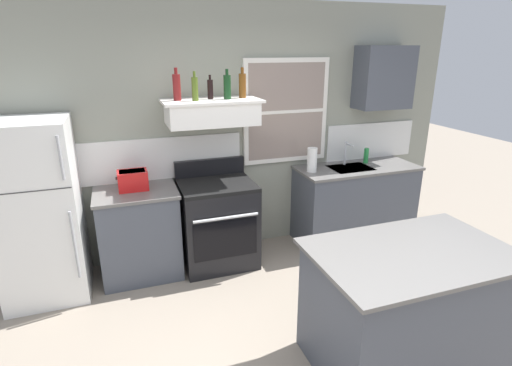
{
  "coord_description": "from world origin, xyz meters",
  "views": [
    {
      "loc": [
        -1.15,
        -1.93,
        2.23
      ],
      "look_at": [
        -0.05,
        1.2,
        1.1
      ],
      "focal_mm": 27.99,
      "sensor_mm": 36.0,
      "label": 1
    }
  ],
  "objects_px": {
    "paper_towel_roll": "(312,160)",
    "kitchen_island": "(406,307)",
    "bottle_balsamic_dark": "(210,89)",
    "bottle_red_label_wine": "(177,87)",
    "bottle_amber_wine": "(242,85)",
    "stove_range": "(218,223)",
    "bottle_olive_oil_square": "(195,88)",
    "bottle_dark_green_wine": "(227,87)",
    "refrigerator": "(38,212)",
    "toaster": "(133,180)",
    "dish_soap_bottle": "(366,156)"
  },
  "relations": [
    {
      "from": "bottle_balsamic_dark",
      "to": "dish_soap_bottle",
      "type": "height_order",
      "value": "bottle_balsamic_dark"
    },
    {
      "from": "stove_range",
      "to": "bottle_olive_oil_square",
      "type": "distance_m",
      "value": 1.41
    },
    {
      "from": "bottle_red_label_wine",
      "to": "bottle_balsamic_dark",
      "type": "xyz_separation_m",
      "value": [
        0.32,
        0.0,
        -0.03
      ]
    },
    {
      "from": "bottle_balsamic_dark",
      "to": "kitchen_island",
      "type": "distance_m",
      "value": 2.59
    },
    {
      "from": "refrigerator",
      "to": "stove_range",
      "type": "distance_m",
      "value": 1.69
    },
    {
      "from": "bottle_olive_oil_square",
      "to": "bottle_amber_wine",
      "type": "bearing_deg",
      "value": 9.3
    },
    {
      "from": "bottle_red_label_wine",
      "to": "bottle_olive_oil_square",
      "type": "relative_size",
      "value": 1.11
    },
    {
      "from": "kitchen_island",
      "to": "paper_towel_roll",
      "type": "bearing_deg",
      "value": 84.62
    },
    {
      "from": "bottle_olive_oil_square",
      "to": "dish_soap_bottle",
      "type": "bearing_deg",
      "value": 2.61
    },
    {
      "from": "paper_towel_roll",
      "to": "kitchen_island",
      "type": "relative_size",
      "value": 0.19
    },
    {
      "from": "refrigerator",
      "to": "paper_towel_roll",
      "type": "xyz_separation_m",
      "value": [
        2.76,
        0.06,
        0.22
      ]
    },
    {
      "from": "toaster",
      "to": "bottle_olive_oil_square",
      "type": "distance_m",
      "value": 1.07
    },
    {
      "from": "bottle_olive_oil_square",
      "to": "dish_soap_bottle",
      "type": "height_order",
      "value": "bottle_olive_oil_square"
    },
    {
      "from": "bottle_balsamic_dark",
      "to": "bottle_olive_oil_square",
      "type": "bearing_deg",
      "value": -153.96
    },
    {
      "from": "toaster",
      "to": "dish_soap_bottle",
      "type": "xyz_separation_m",
      "value": [
        2.69,
        0.06,
        -0.01
      ]
    },
    {
      "from": "stove_range",
      "to": "bottle_amber_wine",
      "type": "relative_size",
      "value": 3.67
    },
    {
      "from": "stove_range",
      "to": "toaster",
      "type": "bearing_deg",
      "value": 174.69
    },
    {
      "from": "toaster",
      "to": "bottle_balsamic_dark",
      "type": "distance_m",
      "value": 1.16
    },
    {
      "from": "bottle_balsamic_dark",
      "to": "bottle_dark_green_wine",
      "type": "height_order",
      "value": "bottle_dark_green_wine"
    },
    {
      "from": "toaster",
      "to": "paper_towel_roll",
      "type": "bearing_deg",
      "value": -1.14
    },
    {
      "from": "toaster",
      "to": "kitchen_island",
      "type": "bearing_deg",
      "value": -47.94
    },
    {
      "from": "toaster",
      "to": "bottle_dark_green_wine",
      "type": "distance_m",
      "value": 1.29
    },
    {
      "from": "refrigerator",
      "to": "bottle_dark_green_wine",
      "type": "distance_m",
      "value": 2.09
    },
    {
      "from": "bottle_balsamic_dark",
      "to": "bottle_dark_green_wine",
      "type": "relative_size",
      "value": 0.81
    },
    {
      "from": "stove_range",
      "to": "bottle_amber_wine",
      "type": "bearing_deg",
      "value": 20.73
    },
    {
      "from": "stove_range",
      "to": "paper_towel_roll",
      "type": "bearing_deg",
      "value": 1.94
    },
    {
      "from": "bottle_dark_green_wine",
      "to": "paper_towel_roll",
      "type": "relative_size",
      "value": 1.07
    },
    {
      "from": "bottle_olive_oil_square",
      "to": "bottle_dark_green_wine",
      "type": "relative_size",
      "value": 0.95
    },
    {
      "from": "stove_range",
      "to": "bottle_olive_oil_square",
      "type": "xyz_separation_m",
      "value": [
        -0.17,
        0.04,
        1.4
      ]
    },
    {
      "from": "refrigerator",
      "to": "bottle_balsamic_dark",
      "type": "distance_m",
      "value": 1.94
    },
    {
      "from": "bottle_amber_wine",
      "to": "stove_range",
      "type": "bearing_deg",
      "value": -159.27
    },
    {
      "from": "refrigerator",
      "to": "paper_towel_roll",
      "type": "distance_m",
      "value": 2.76
    },
    {
      "from": "bottle_dark_green_wine",
      "to": "kitchen_island",
      "type": "height_order",
      "value": "bottle_dark_green_wine"
    },
    {
      "from": "bottle_red_label_wine",
      "to": "bottle_balsamic_dark",
      "type": "bearing_deg",
      "value": 0.41
    },
    {
      "from": "toaster",
      "to": "bottle_balsamic_dark",
      "type": "xyz_separation_m",
      "value": [
        0.81,
        0.05,
        0.83
      ]
    },
    {
      "from": "toaster",
      "to": "kitchen_island",
      "type": "relative_size",
      "value": 0.21
    },
    {
      "from": "stove_range",
      "to": "paper_towel_roll",
      "type": "xyz_separation_m",
      "value": [
        1.11,
        0.04,
        0.58
      ]
    },
    {
      "from": "refrigerator",
      "to": "bottle_olive_oil_square",
      "type": "distance_m",
      "value": 1.81
    },
    {
      "from": "stove_range",
      "to": "bottle_red_label_wine",
      "type": "distance_m",
      "value": 1.45
    },
    {
      "from": "bottle_balsamic_dark",
      "to": "paper_towel_roll",
      "type": "xyz_separation_m",
      "value": [
        1.11,
        -0.09,
        -0.8
      ]
    },
    {
      "from": "paper_towel_roll",
      "to": "kitchen_island",
      "type": "xyz_separation_m",
      "value": [
        -0.18,
        -1.89,
        -0.59
      ]
    },
    {
      "from": "bottle_olive_oil_square",
      "to": "kitchen_island",
      "type": "xyz_separation_m",
      "value": [
        1.09,
        -1.9,
        -1.4
      ]
    },
    {
      "from": "stove_range",
      "to": "dish_soap_bottle",
      "type": "xyz_separation_m",
      "value": [
        1.88,
        0.14,
        0.54
      ]
    },
    {
      "from": "toaster",
      "to": "paper_towel_roll",
      "type": "xyz_separation_m",
      "value": [
        1.92,
        -0.04,
        0.04
      ]
    },
    {
      "from": "bottle_amber_wine",
      "to": "paper_towel_roll",
      "type": "height_order",
      "value": "bottle_amber_wine"
    },
    {
      "from": "bottle_amber_wine",
      "to": "bottle_red_label_wine",
      "type": "bearing_deg",
      "value": -179.8
    },
    {
      "from": "bottle_dark_green_wine",
      "to": "bottle_amber_wine",
      "type": "distance_m",
      "value": 0.18
    },
    {
      "from": "bottle_balsamic_dark",
      "to": "dish_soap_bottle",
      "type": "distance_m",
      "value": 2.06
    },
    {
      "from": "paper_towel_roll",
      "to": "bottle_red_label_wine",
      "type": "bearing_deg",
      "value": 176.57
    },
    {
      "from": "kitchen_island",
      "to": "bottle_olive_oil_square",
      "type": "bearing_deg",
      "value": 119.99
    }
  ]
}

